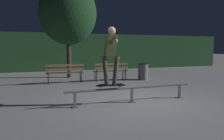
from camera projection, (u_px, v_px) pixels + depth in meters
ground_plane at (129, 101)px, 6.06m from camera, size 90.00×90.00×0.00m
hedge_backdrop at (75, 52)px, 14.85m from camera, size 24.00×1.20×2.55m
grind_rail at (132, 90)px, 5.85m from camera, size 3.78×0.18×0.44m
skateboard at (111, 86)px, 5.63m from camera, size 0.80×0.31×0.09m
skateboarder at (111, 51)px, 5.53m from camera, size 0.63×1.40×1.56m
park_bench_leftmost at (65, 71)px, 9.02m from camera, size 1.60×0.43×0.88m
park_bench_left_center at (111, 70)px, 9.71m from camera, size 1.60×0.43×0.88m
tree_behind_benches at (68, 13)px, 10.64m from camera, size 2.93×2.93×4.92m
trash_can at (143, 71)px, 10.13m from camera, size 0.52×0.52×0.80m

